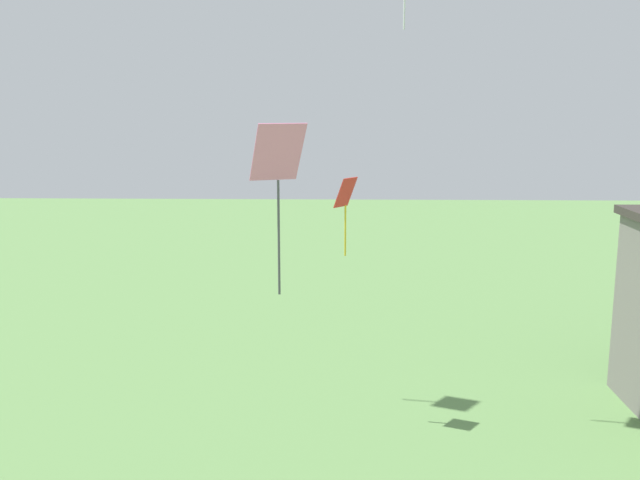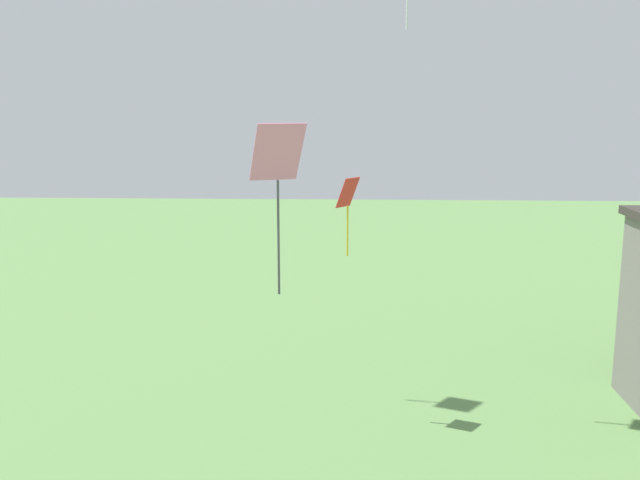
{
  "view_description": "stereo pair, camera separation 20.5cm",
  "coord_description": "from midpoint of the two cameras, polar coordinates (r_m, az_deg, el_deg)",
  "views": [
    {
      "loc": [
        0.42,
        -5.28,
        8.62
      ],
      "look_at": [
        0.0,
        9.35,
        5.83
      ],
      "focal_mm": 40.0,
      "sensor_mm": 36.0,
      "label": 1
    },
    {
      "loc": [
        0.62,
        -5.27,
        8.62
      ],
      "look_at": [
        0.0,
        9.35,
        5.83
      ],
      "focal_mm": 40.0,
      "sensor_mm": 36.0,
      "label": 2
    }
  ],
  "objects": [
    {
      "name": "kite_pink_diamond",
      "position": [
        14.19,
        -2.99,
        5.78
      ],
      "size": [
        1.2,
        1.07,
        3.47
      ],
      "color": "pink"
    },
    {
      "name": "kite_red_diamond",
      "position": [
        19.02,
        2.54,
        3.08
      ],
      "size": [
        0.65,
        0.71,
        2.13
      ],
      "color": "red"
    }
  ]
}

